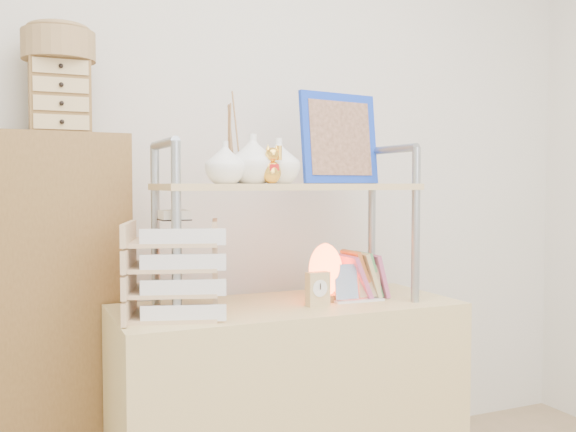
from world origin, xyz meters
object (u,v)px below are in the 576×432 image
desk (288,409)px  salt_lamp (325,271)px  letter_tray (174,275)px  cabinet (63,322)px

desk → salt_lamp: size_ratio=5.80×
desk → letter_tray: (-0.42, -0.06, 0.51)m
cabinet → desk: bearing=-31.8°
desk → letter_tray: letter_tray is taller
cabinet → salt_lamp: 0.96m
desk → letter_tray: 0.66m
cabinet → letter_tray: 0.57m
desk → salt_lamp: salt_lamp is taller
cabinet → letter_tray: (0.30, -0.43, 0.21)m
desk → letter_tray: bearing=-171.9°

